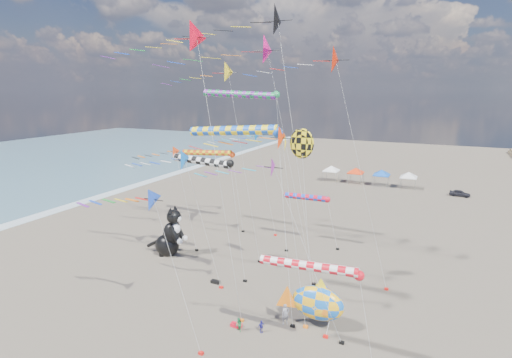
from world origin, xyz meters
The scene contains 28 objects.
delta_kite_0 centered at (3.08, 7.18, 12.84)m, with size 10.72×1.67×14.10m.
delta_kite_1 centered at (-8.38, 26.07, 12.33)m, with size 9.46×1.69×13.61m.
delta_kite_2 centered at (-4.76, 1.67, 10.86)m, with size 10.10×1.81×12.15m.
delta_kite_3 centered at (-2.72, 6.65, 22.22)m, with size 11.11×2.50×23.75m.
delta_kite_4 centered at (-16.05, 17.48, 11.06)m, with size 9.85×1.57×12.29m.
delta_kite_5 centered at (-0.28, 15.20, 24.50)m, with size 15.27×3.05×26.26m.
delta_kite_6 centered at (5.59, 17.19, 21.02)m, with size 13.07×2.65×22.60m.
delta_kite_7 centered at (1.88, 8.01, 14.93)m, with size 9.98×1.97×16.28m.
delta_kite_8 centered at (-2.23, 18.77, 22.25)m, with size 17.30×3.16×24.07m.
delta_kite_9 centered at (-7.97, 10.81, 12.04)m, with size 10.33×2.17×13.42m.
delta_kite_10 centered at (-7.38, 17.75, 20.18)m, with size 11.90×2.36×21.66m.
windsock_0 centered at (-0.31, 7.67, 15.50)m, with size 9.14×0.77×15.96m.
windsock_1 centered at (-7.05, 21.85, 18.04)m, with size 10.86×0.82×18.52m.
windsock_2 centered at (-13.92, 25.51, 10.34)m, with size 9.42×0.80×10.78m.
windsock_3 centered at (0.21, 24.85, 6.00)m, with size 6.98×0.74×6.41m.
windsock_4 centered at (7.20, 3.66, 7.43)m, with size 8.31×0.66×7.81m.
windsock_5 centered at (-6.63, 12.97, 11.77)m, with size 7.92×0.77×12.22m.
angelfish_kite centered at (2.81, 13.31, 13.97)m, with size 3.74×3.02×15.41m.
cat_inflatable centered at (-13.24, 15.21, 2.95)m, with size 4.37×2.18×5.90m, color black, non-canonical shape.
fish_inflatable centered at (6.25, 8.40, 2.18)m, with size 5.71×2.62×4.34m.
person_adult centered at (3.83, 7.83, 0.90)m, with size 0.65×0.43×1.80m, color slate.
child_green centered at (0.88, 5.32, 0.57)m, with size 0.56×0.43×1.15m, color #23854A.
child_blue centered at (2.52, 5.94, 0.52)m, with size 0.61×0.25×1.03m, color navy.
kite_bag_0 centered at (0.39, 5.77, 0.15)m, with size 0.90×0.44×0.30m, color red.
kite_bag_1 centered at (4.94, 14.67, 0.15)m, with size 0.90×0.44×0.30m, color #1331C2.
kite_bag_3 centered at (-4.93, 11.46, 0.15)m, with size 0.90×0.44×0.30m, color black.
tent_row centered at (1.50, 60.00, 3.15)m, with size 19.20×4.20×3.80m.
parked_car centered at (17.87, 58.00, 0.58)m, with size 1.36×3.39×1.15m, color #26262D.
Camera 1 is at (13.96, -19.57, 18.72)m, focal length 28.00 mm.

